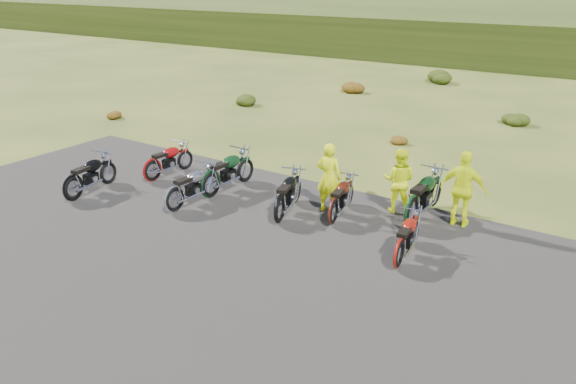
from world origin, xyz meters
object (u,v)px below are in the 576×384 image
Objects in this scene: motorcycle_0 at (75,201)px; motorcycle_7 at (410,227)px; person_middle at (329,179)px; motorcycle_3 at (176,213)px.

motorcycle_0 is 0.90× the size of motorcycle_7.
motorcycle_0 is at bearing 21.41° from person_middle.
motorcycle_3 is (2.86, 0.97, 0.00)m from motorcycle_0.
motorcycle_0 is 3.02m from motorcycle_3.
person_middle is (-2.18, -0.28, 0.92)m from motorcycle_7.
person_middle reaches higher than motorcycle_3.
person_middle reaches higher than motorcycle_0.
person_middle reaches higher than motorcycle_7.
motorcycle_3 is 6.04m from motorcycle_7.
motorcycle_3 is 1.12× the size of person_middle.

